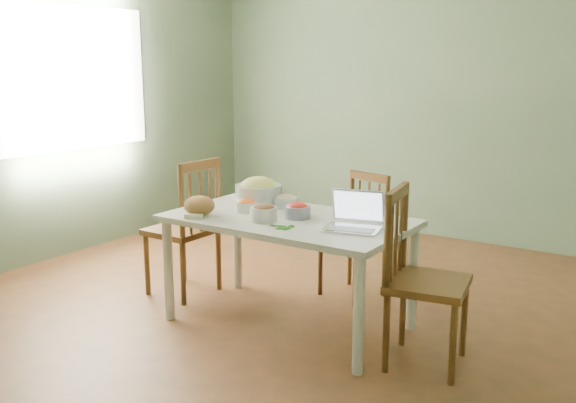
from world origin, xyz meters
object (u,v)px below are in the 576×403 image
Objects in this scene: dining_table at (288,271)px; bowl_squash at (258,191)px; chair_left at (182,227)px; bread_boule at (200,206)px; chair_far at (353,237)px; laptop at (352,212)px; chair_right at (428,279)px.

dining_table is 4.79× the size of bowl_squash.
chair_left is 5.12× the size of bread_boule.
chair_far is 1.21m from chair_left.
chair_far is at bearing 103.51° from laptop.
chair_left is at bearing 161.53° from laptop.
chair_far reaches higher than dining_table.
chair_right reaches higher than dining_table.
chair_right is at bearing -2.70° from dining_table.
chair_far is at bearing 57.87° from bread_boule.
chair_right is at bearing -27.07° from chair_far.
bowl_squash is (0.12, 0.46, 0.03)m from bread_boule.
laptop is (-0.46, -0.02, 0.31)m from chair_right.
chair_right reaches higher than chair_far.
dining_table is 0.61m from bowl_squash.
chair_far is 0.91m from laptop.
dining_table is 7.77× the size of bread_boule.
chair_far reaches higher than bread_boule.
bread_boule is 0.48m from bowl_squash.
dining_table is 0.69m from chair_far.
bread_boule is 0.98m from laptop.
bowl_squash is (-1.31, 0.25, 0.30)m from chair_right.
laptop is at bearing -17.34° from bowl_squash.
chair_left is 1.88m from chair_right.
bowl_squash is at bearing 75.97° from bread_boule.
laptop is at bearing -7.13° from dining_table.
chair_left is (-0.95, 0.06, 0.14)m from dining_table.
chair_far is 0.89× the size of chair_right.
bowl_squash is (-0.47, -0.47, 0.35)m from chair_far.
chair_right reaches higher than laptop.
laptop is at bearing 81.96° from chair_right.
chair_left reaches higher than bread_boule.
chair_right reaches higher than bread_boule.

